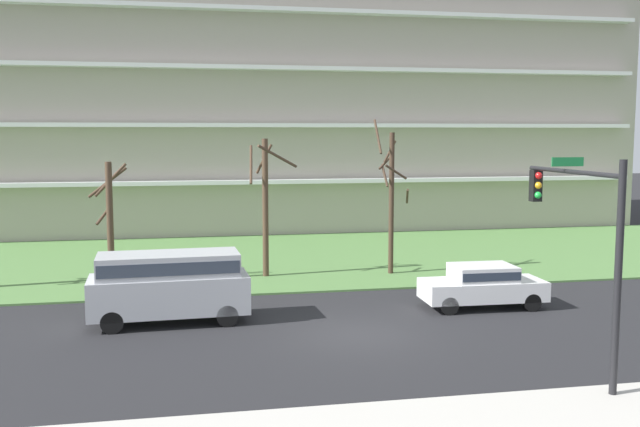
{
  "coord_description": "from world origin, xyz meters",
  "views": [
    {
      "loc": [
        -5.34,
        -21.4,
        6.32
      ],
      "look_at": [
        -0.05,
        6.0,
        3.18
      ],
      "focal_mm": 40.22,
      "sensor_mm": 36.0,
      "label": 1
    }
  ],
  "objects_px": {
    "tree_center": "(265,201)",
    "traffic_signal_mast": "(583,229)",
    "van_silver_near_left": "(169,282)",
    "sedan_white_center_left": "(483,284)",
    "tree_right": "(391,197)",
    "tree_left": "(110,219)"
  },
  "relations": [
    {
      "from": "sedan_white_center_left",
      "to": "traffic_signal_mast",
      "type": "height_order",
      "value": "traffic_signal_mast"
    },
    {
      "from": "van_silver_near_left",
      "to": "tree_center",
      "type": "bearing_deg",
      "value": -122.71
    },
    {
      "from": "tree_left",
      "to": "sedan_white_center_left",
      "type": "bearing_deg",
      "value": -24.67
    },
    {
      "from": "tree_center",
      "to": "van_silver_near_left",
      "type": "relative_size",
      "value": 1.15
    },
    {
      "from": "sedan_white_center_left",
      "to": "tree_center",
      "type": "bearing_deg",
      "value": -42.68
    },
    {
      "from": "sedan_white_center_left",
      "to": "traffic_signal_mast",
      "type": "distance_m",
      "value": 8.17
    },
    {
      "from": "tree_left",
      "to": "van_silver_near_left",
      "type": "xyz_separation_m",
      "value": [
        2.44,
        -6.23,
        -1.42
      ]
    },
    {
      "from": "tree_center",
      "to": "van_silver_near_left",
      "type": "xyz_separation_m",
      "value": [
        -4.02,
        -6.89,
        -1.98
      ]
    },
    {
      "from": "tree_left",
      "to": "traffic_signal_mast",
      "type": "distance_m",
      "value": 18.89
    },
    {
      "from": "tree_center",
      "to": "traffic_signal_mast",
      "type": "relative_size",
      "value": 1.06
    },
    {
      "from": "tree_left",
      "to": "tree_center",
      "type": "xyz_separation_m",
      "value": [
        6.46,
        0.66,
        0.56
      ]
    },
    {
      "from": "tree_right",
      "to": "traffic_signal_mast",
      "type": "height_order",
      "value": "tree_right"
    },
    {
      "from": "tree_left",
      "to": "sedan_white_center_left",
      "type": "distance_m",
      "value": 15.05
    },
    {
      "from": "van_silver_near_left",
      "to": "sedan_white_center_left",
      "type": "bearing_deg",
      "value": 177.58
    },
    {
      "from": "sedan_white_center_left",
      "to": "traffic_signal_mast",
      "type": "relative_size",
      "value": 0.78
    },
    {
      "from": "tree_right",
      "to": "traffic_signal_mast",
      "type": "bearing_deg",
      "value": -86.43
    },
    {
      "from": "tree_center",
      "to": "traffic_signal_mast",
      "type": "xyz_separation_m",
      "value": [
        6.42,
        -14.44,
        0.52
      ]
    },
    {
      "from": "tree_left",
      "to": "traffic_signal_mast",
      "type": "height_order",
      "value": "traffic_signal_mast"
    },
    {
      "from": "tree_right",
      "to": "van_silver_near_left",
      "type": "xyz_separation_m",
      "value": [
        -9.57,
        -6.45,
        -2.13
      ]
    },
    {
      "from": "tree_center",
      "to": "traffic_signal_mast",
      "type": "distance_m",
      "value": 15.81
    },
    {
      "from": "tree_right",
      "to": "sedan_white_center_left",
      "type": "xyz_separation_m",
      "value": [
        1.56,
        -6.45,
        -2.65
      ]
    },
    {
      "from": "tree_center",
      "to": "van_silver_near_left",
      "type": "bearing_deg",
      "value": -120.3
    }
  ]
}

